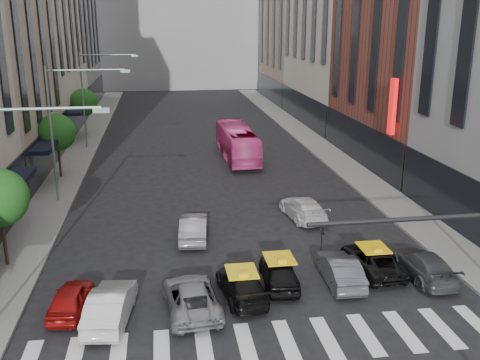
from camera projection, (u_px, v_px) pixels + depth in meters
name	position (u px, v px, depth m)	size (l,w,h in m)	color
sidewalk_left	(73.00, 164.00, 45.90)	(3.00, 96.00, 0.15)	slate
sidewalk_right	(330.00, 154.00, 49.19)	(3.00, 96.00, 0.15)	slate
building_right_b	(415.00, 6.00, 43.43)	(8.00, 18.00, 26.00)	brown
building_right_d	(298.00, 6.00, 79.15)	(8.00, 18.00, 28.00)	tan
tree_mid	(57.00, 132.00, 41.04)	(2.88, 2.88, 4.95)	black
tree_far	(84.00, 102.00, 56.20)	(2.88, 2.88, 4.95)	black
streetlamp_mid	(65.00, 116.00, 34.96)	(5.38, 0.25, 9.00)	gray
streetlamp_far	(93.00, 87.00, 50.12)	(5.38, 0.25, 9.00)	gray
liberty_sign	(393.00, 107.00, 38.17)	(0.30, 0.70, 4.00)	red
car_red	(71.00, 299.00, 22.60)	(1.44, 3.59, 1.22)	maroon
car_white_front	(111.00, 305.00, 21.89)	(1.51, 4.34, 1.43)	silver
car_silver	(191.00, 296.00, 22.70)	(2.14, 4.64, 1.29)	gray
taxi_left	(242.00, 284.00, 23.80)	(1.72, 4.24, 1.23)	black
taxi_center	(279.00, 272.00, 24.88)	(1.58, 3.92, 1.33)	black
car_grey_mid	(340.00, 269.00, 25.13)	(1.43, 4.09, 1.35)	#44464C
taxi_right	(372.00, 260.00, 26.27)	(2.05, 4.44, 1.23)	black
car_grey_curb	(424.00, 265.00, 25.62)	(1.81, 4.45, 1.29)	#3C3F43
car_row2_left	(194.00, 227.00, 30.16)	(1.49, 4.27, 1.41)	gray
car_row2_right	(303.00, 208.00, 33.36)	(1.89, 4.66, 1.35)	silver
bus	(237.00, 142.00, 47.58)	(2.49, 10.65, 2.97)	#DC408B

